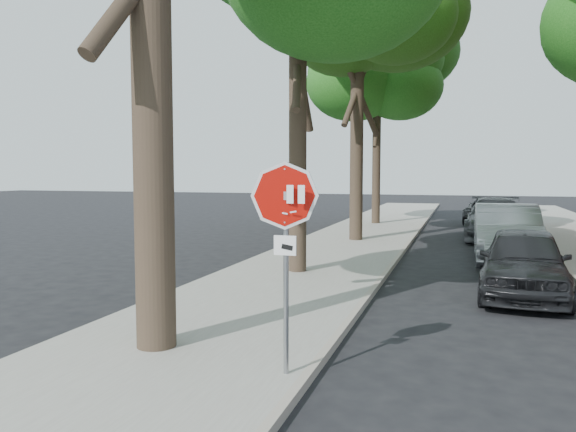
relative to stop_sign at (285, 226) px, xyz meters
The scene contains 11 objects.
ground 2.07m from the stop_sign, ahead, with size 120.00×120.00×0.00m, color black.
sidewalk_left 12.31m from the stop_sign, 98.51° to the left, with size 4.00×55.00×0.12m, color gray.
curb_left 12.17m from the stop_sign, 88.81° to the left, with size 0.12×55.00×0.13m, color #9E9384.
curb_right 13.03m from the stop_sign, 68.86° to the left, with size 0.12×55.00×0.13m, color #9E9384.
stop_sign is the anchor object (origin of this frame).
tree_mid_b 15.48m from the stop_sign, 96.95° to the left, with size 5.88×5.46×10.36m.
tree_far 21.88m from the stop_sign, 95.46° to the left, with size 5.29×4.91×9.33m.
car_a 7.13m from the stop_sign, 61.96° to the left, with size 1.71×4.26×1.45m, color black.
car_b 11.67m from the stop_sign, 73.49° to the left, with size 1.75×5.02×1.65m, color #ABACB3.
car_c 17.08m from the stop_sign, 78.83° to the left, with size 2.25×5.54×1.61m, color #414145.
car_d 23.63m from the stop_sign, 81.96° to the left, with size 2.19×4.76×1.32m, color black.
Camera 1 is at (1.33, -6.45, 2.60)m, focal length 35.00 mm.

